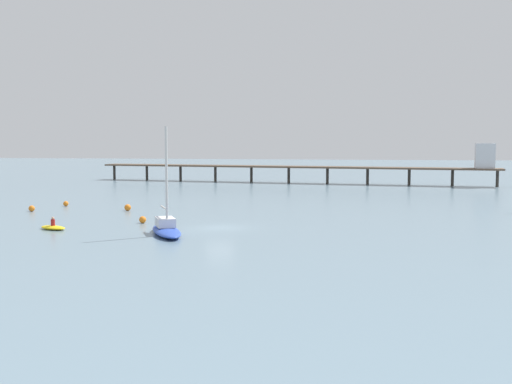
{
  "coord_description": "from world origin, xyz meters",
  "views": [
    {
      "loc": [
        11.68,
        -52.18,
        7.75
      ],
      "look_at": [
        0.0,
        20.48,
        1.5
      ],
      "focal_mm": 42.42,
      "sensor_mm": 36.0,
      "label": 1
    }
  ],
  "objects_px": {
    "mooring_buoy_outer": "(32,208)",
    "sailboat_blue": "(166,228)",
    "pier": "(343,164)",
    "dinghy_yellow": "(53,227)",
    "mooring_buoy_near": "(66,204)",
    "mooring_buoy_mid": "(143,220)",
    "mooring_buoy_far": "(128,208)"
  },
  "relations": [
    {
      "from": "mooring_buoy_outer",
      "to": "sailboat_blue",
      "type": "bearing_deg",
      "value": -34.5
    },
    {
      "from": "pier",
      "to": "mooring_buoy_outer",
      "type": "relative_size",
      "value": 111.08
    },
    {
      "from": "pier",
      "to": "sailboat_blue",
      "type": "height_order",
      "value": "sailboat_blue"
    },
    {
      "from": "pier",
      "to": "sailboat_blue",
      "type": "xyz_separation_m",
      "value": [
        -13.38,
        -61.75,
        -2.95
      ]
    },
    {
      "from": "dinghy_yellow",
      "to": "mooring_buoy_near",
      "type": "relative_size",
      "value": 4.89
    },
    {
      "from": "mooring_buoy_mid",
      "to": "mooring_buoy_near",
      "type": "bearing_deg",
      "value": 137.83
    },
    {
      "from": "mooring_buoy_mid",
      "to": "mooring_buoy_outer",
      "type": "bearing_deg",
      "value": 154.98
    },
    {
      "from": "mooring_buoy_near",
      "to": "mooring_buoy_far",
      "type": "bearing_deg",
      "value": -20.52
    },
    {
      "from": "mooring_buoy_far",
      "to": "dinghy_yellow",
      "type": "bearing_deg",
      "value": -94.8
    },
    {
      "from": "dinghy_yellow",
      "to": "mooring_buoy_outer",
      "type": "xyz_separation_m",
      "value": [
        -8.97,
        12.33,
        0.12
      ]
    },
    {
      "from": "dinghy_yellow",
      "to": "mooring_buoy_outer",
      "type": "bearing_deg",
      "value": 126.05
    },
    {
      "from": "mooring_buoy_mid",
      "to": "mooring_buoy_near",
      "type": "height_order",
      "value": "mooring_buoy_mid"
    },
    {
      "from": "sailboat_blue",
      "to": "dinghy_yellow",
      "type": "relative_size",
      "value": 2.96
    },
    {
      "from": "mooring_buoy_mid",
      "to": "sailboat_blue",
      "type": "bearing_deg",
      "value": -55.75
    },
    {
      "from": "pier",
      "to": "mooring_buoy_near",
      "type": "xyz_separation_m",
      "value": [
        -31.81,
        -42.62,
        -3.24
      ]
    },
    {
      "from": "sailboat_blue",
      "to": "mooring_buoy_outer",
      "type": "height_order",
      "value": "sailboat_blue"
    },
    {
      "from": "sailboat_blue",
      "to": "mooring_buoy_outer",
      "type": "distance_m",
      "value": 23.81
    },
    {
      "from": "mooring_buoy_near",
      "to": "mooring_buoy_far",
      "type": "height_order",
      "value": "mooring_buoy_far"
    },
    {
      "from": "sailboat_blue",
      "to": "mooring_buoy_near",
      "type": "distance_m",
      "value": 26.57
    },
    {
      "from": "pier",
      "to": "sailboat_blue",
      "type": "relative_size",
      "value": 8.27
    },
    {
      "from": "pier",
      "to": "mooring_buoy_mid",
      "type": "xyz_separation_m",
      "value": [
        -17.7,
        -55.41,
        -3.21
      ]
    },
    {
      "from": "mooring_buoy_near",
      "to": "mooring_buoy_outer",
      "type": "relative_size",
      "value": 0.93
    },
    {
      "from": "pier",
      "to": "mooring_buoy_far",
      "type": "relative_size",
      "value": 100.79
    },
    {
      "from": "pier",
      "to": "mooring_buoy_near",
      "type": "distance_m",
      "value": 53.28
    },
    {
      "from": "pier",
      "to": "dinghy_yellow",
      "type": "relative_size",
      "value": 24.52
    },
    {
      "from": "pier",
      "to": "mooring_buoy_outer",
      "type": "bearing_deg",
      "value": -124.36
    },
    {
      "from": "pier",
      "to": "mooring_buoy_outer",
      "type": "height_order",
      "value": "pier"
    },
    {
      "from": "pier",
      "to": "mooring_buoy_far",
      "type": "height_order",
      "value": "pier"
    },
    {
      "from": "mooring_buoy_outer",
      "to": "mooring_buoy_far",
      "type": "distance_m",
      "value": 10.45
    },
    {
      "from": "pier",
      "to": "sailboat_blue",
      "type": "bearing_deg",
      "value": -102.22
    },
    {
      "from": "pier",
      "to": "mooring_buoy_mid",
      "type": "distance_m",
      "value": 58.25
    },
    {
      "from": "dinghy_yellow",
      "to": "mooring_buoy_far",
      "type": "bearing_deg",
      "value": 85.2
    }
  ]
}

